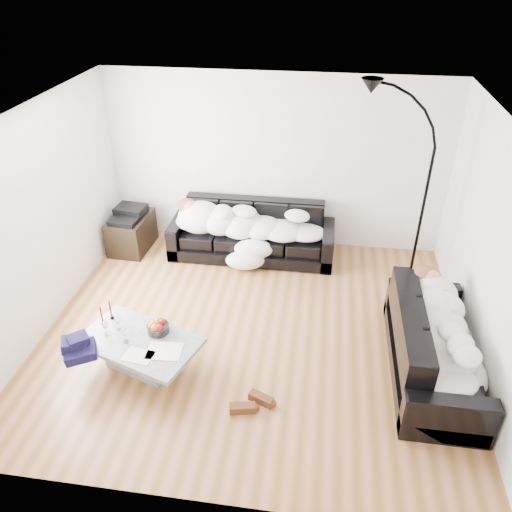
# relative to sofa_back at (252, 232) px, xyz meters

# --- Properties ---
(ground) EXTENTS (5.00, 5.00, 0.00)m
(ground) POSITION_rel_sofa_back_xyz_m (0.27, -1.76, -0.40)
(ground) COLOR brown
(ground) RESTS_ON ground
(wall_back) EXTENTS (5.00, 0.02, 2.60)m
(wall_back) POSITION_rel_sofa_back_xyz_m (0.27, 0.49, 0.90)
(wall_back) COLOR silver
(wall_back) RESTS_ON ground
(wall_left) EXTENTS (0.02, 4.50, 2.60)m
(wall_left) POSITION_rel_sofa_back_xyz_m (-2.23, -1.76, 0.90)
(wall_left) COLOR silver
(wall_left) RESTS_ON ground
(wall_right) EXTENTS (0.02, 4.50, 2.60)m
(wall_right) POSITION_rel_sofa_back_xyz_m (2.77, -1.76, 0.90)
(wall_right) COLOR silver
(wall_right) RESTS_ON ground
(ceiling) EXTENTS (5.00, 5.00, 0.00)m
(ceiling) POSITION_rel_sofa_back_xyz_m (0.27, -1.76, 2.20)
(ceiling) COLOR white
(ceiling) RESTS_ON ground
(sofa_back) EXTENTS (2.43, 0.84, 0.79)m
(sofa_back) POSITION_rel_sofa_back_xyz_m (0.00, 0.00, 0.00)
(sofa_back) COLOR black
(sofa_back) RESTS_ON ground
(sofa_right) EXTENTS (0.86, 2.00, 0.81)m
(sofa_right) POSITION_rel_sofa_back_xyz_m (2.32, -2.13, 0.01)
(sofa_right) COLOR black
(sofa_right) RESTS_ON ground
(sleeper_back) EXTENTS (2.05, 0.71, 0.41)m
(sleeper_back) POSITION_rel_sofa_back_xyz_m (0.00, -0.05, 0.23)
(sleeper_back) COLOR white
(sleeper_back) RESTS_ON sofa_back
(sleeper_right) EXTENTS (0.73, 1.72, 0.42)m
(sleeper_right) POSITION_rel_sofa_back_xyz_m (2.32, -2.13, 0.23)
(sleeper_right) COLOR white
(sleeper_right) RESTS_ON sofa_right
(teal_cushion) EXTENTS (0.42, 0.38, 0.20)m
(teal_cushion) POSITION_rel_sofa_back_xyz_m (2.26, -1.51, 0.32)
(teal_cushion) COLOR #0B4F3D
(teal_cushion) RESTS_ON sofa_right
(coffee_table) EXTENTS (1.46, 1.13, 0.37)m
(coffee_table) POSITION_rel_sofa_back_xyz_m (-0.86, -2.52, -0.21)
(coffee_table) COLOR #939699
(coffee_table) RESTS_ON ground
(fruit_bowl) EXTENTS (0.28, 0.28, 0.15)m
(fruit_bowl) POSITION_rel_sofa_back_xyz_m (-0.69, -2.35, 0.05)
(fruit_bowl) COLOR white
(fruit_bowl) RESTS_ON coffee_table
(wine_glass_a) EXTENTS (0.08, 0.08, 0.18)m
(wine_glass_a) POSITION_rel_sofa_back_xyz_m (-1.13, -2.39, 0.07)
(wine_glass_a) COLOR white
(wine_glass_a) RESTS_ON coffee_table
(wine_glass_b) EXTENTS (0.08, 0.08, 0.18)m
(wine_glass_b) POSITION_rel_sofa_back_xyz_m (-1.24, -2.48, 0.07)
(wine_glass_b) COLOR white
(wine_glass_b) RESTS_ON coffee_table
(wine_glass_c) EXTENTS (0.09, 0.09, 0.18)m
(wine_glass_c) POSITION_rel_sofa_back_xyz_m (-0.99, -2.56, 0.07)
(wine_glass_c) COLOR white
(wine_glass_c) RESTS_ON coffee_table
(candle_left) EXTENTS (0.05, 0.05, 0.25)m
(candle_left) POSITION_rel_sofa_back_xyz_m (-1.35, -2.32, 0.10)
(candle_left) COLOR maroon
(candle_left) RESTS_ON coffee_table
(candle_right) EXTENTS (0.05, 0.05, 0.25)m
(candle_right) POSITION_rel_sofa_back_xyz_m (-1.29, -2.21, 0.10)
(candle_right) COLOR maroon
(candle_right) RESTS_ON coffee_table
(newspaper_a) EXTENTS (0.38, 0.30, 0.01)m
(newspaper_a) POSITION_rel_sofa_back_xyz_m (-0.53, -2.65, -0.01)
(newspaper_a) COLOR silver
(newspaper_a) RESTS_ON coffee_table
(newspaper_b) EXTENTS (0.34, 0.26, 0.01)m
(newspaper_b) POSITION_rel_sofa_back_xyz_m (-0.78, -2.76, -0.01)
(newspaper_b) COLOR silver
(newspaper_b) RESTS_ON coffee_table
(navy_jacket) EXTENTS (0.43, 0.41, 0.17)m
(navy_jacket) POSITION_rel_sofa_back_xyz_m (-1.42, -2.80, 0.14)
(navy_jacket) COLOR black
(navy_jacket) RESTS_ON coffee_table
(shoes) EXTENTS (0.45, 0.33, 0.10)m
(shoes) POSITION_rel_sofa_back_xyz_m (0.44, -2.93, -0.35)
(shoes) COLOR #472311
(shoes) RESTS_ON ground
(av_cabinet) EXTENTS (0.58, 0.81, 0.53)m
(av_cabinet) POSITION_rel_sofa_back_xyz_m (-1.87, -0.06, -0.13)
(av_cabinet) COLOR black
(av_cabinet) RESTS_ON ground
(stereo) EXTENTS (0.47, 0.38, 0.13)m
(stereo) POSITION_rel_sofa_back_xyz_m (-1.87, -0.06, 0.20)
(stereo) COLOR black
(stereo) RESTS_ON av_cabinet
(floor_lamp) EXTENTS (0.91, 0.46, 2.41)m
(floor_lamp) POSITION_rel_sofa_back_xyz_m (2.29, -0.42, 0.81)
(floor_lamp) COLOR black
(floor_lamp) RESTS_ON ground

